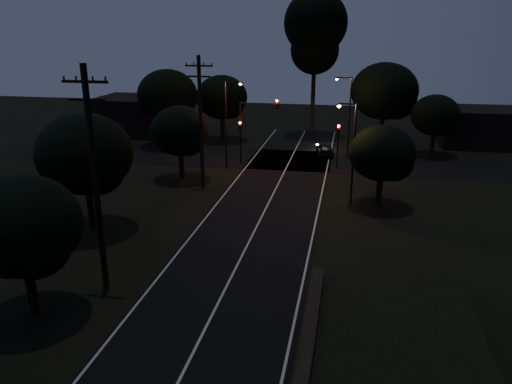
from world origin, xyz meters
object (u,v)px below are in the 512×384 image
(utility_pole_far, at_px, (201,121))
(car, at_px, (325,149))
(signal_mast, at_px, (258,119))
(streetlight_a, at_px, (228,119))
(signal_left, at_px, (240,134))
(utility_pole_mid, at_px, (95,178))
(signal_right, at_px, (338,138))
(streetlight_b, at_px, (348,112))
(streetlight_c, at_px, (351,147))
(tall_pine, at_px, (315,32))

(utility_pole_far, bearing_deg, car, 54.03)
(signal_mast, bearing_deg, streetlight_a, -140.23)
(signal_left, bearing_deg, utility_pole_mid, -93.21)
(utility_pole_far, bearing_deg, utility_pole_mid, -90.00)
(signal_mast, bearing_deg, car, 37.46)
(utility_pole_far, bearing_deg, signal_right, 37.00)
(streetlight_b, distance_m, streetlight_c, 14.01)
(utility_pole_far, bearing_deg, streetlight_a, 83.41)
(utility_pole_mid, relative_size, signal_left, 2.68)
(tall_pine, relative_size, signal_left, 4.06)
(signal_right, xyz_separation_m, signal_mast, (-7.51, 0.00, 1.50))
(streetlight_a, bearing_deg, signal_right, 11.34)
(tall_pine, distance_m, streetlight_b, 13.93)
(streetlight_c, relative_size, car, 1.94)
(tall_pine, xyz_separation_m, signal_left, (-5.60, -15.01, -9.18))
(signal_left, xyz_separation_m, streetlight_b, (9.91, 4.01, 1.80))
(signal_right, relative_size, streetlight_c, 0.55)
(utility_pole_far, xyz_separation_m, signal_right, (10.60, 7.99, -2.65))
(signal_mast, bearing_deg, signal_left, -179.87)
(streetlight_b, relative_size, streetlight_c, 1.07)
(utility_pole_far, xyz_separation_m, streetlight_b, (11.31, 12.00, -0.85))
(utility_pole_mid, height_order, signal_right, utility_pole_mid)
(signal_left, bearing_deg, streetlight_a, -109.59)
(signal_mast, bearing_deg, tall_pine, 75.38)
(streetlight_b, height_order, streetlight_c, streetlight_b)
(utility_pole_mid, height_order, tall_pine, tall_pine)
(signal_left, distance_m, streetlight_b, 10.84)
(utility_pole_mid, height_order, streetlight_b, utility_pole_mid)
(signal_mast, distance_m, streetlight_a, 3.13)
(tall_pine, distance_m, streetlight_c, 26.59)
(car, bearing_deg, streetlight_c, 90.40)
(utility_pole_mid, xyz_separation_m, utility_pole_far, (0.00, 17.00, -0.25))
(utility_pole_mid, height_order, streetlight_a, utility_pole_mid)
(streetlight_a, xyz_separation_m, streetlight_b, (10.61, 6.00, 0.00))
(streetlight_a, relative_size, car, 2.07)
(utility_pole_far, relative_size, signal_mast, 1.68)
(utility_pole_mid, height_order, signal_left, utility_pole_mid)
(utility_pole_far, height_order, streetlight_b, utility_pole_far)
(utility_pole_mid, relative_size, streetlight_b, 1.38)
(tall_pine, height_order, streetlight_b, tall_pine)
(utility_pole_mid, bearing_deg, streetlight_b, 68.70)
(car, bearing_deg, signal_right, 96.87)
(utility_pole_far, relative_size, car, 2.72)
(signal_right, bearing_deg, tall_pine, 103.49)
(car, bearing_deg, tall_pine, -87.73)
(car, bearing_deg, utility_pole_far, 44.27)
(utility_pole_far, distance_m, streetlight_b, 16.51)
(signal_mast, relative_size, car, 1.62)
(streetlight_a, bearing_deg, car, 38.12)
(signal_right, xyz_separation_m, streetlight_c, (1.23, -9.99, 1.51))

